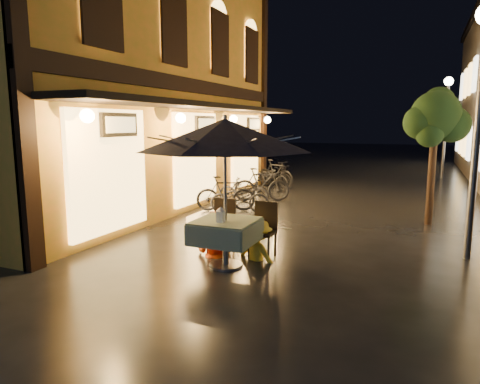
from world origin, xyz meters
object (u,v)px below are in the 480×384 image
at_px(table_lantern, 221,214).
at_px(bicycle_0, 239,198).
at_px(patio_umbrella, 225,135).
at_px(person_yellow, 258,220).
at_px(person_orange, 215,212).
at_px(cafe_table, 226,231).

height_order(table_lantern, bicycle_0, table_lantern).
xyz_separation_m(patio_umbrella, person_yellow, (0.35, 0.58, -1.47)).
height_order(person_orange, person_yellow, person_orange).
bearing_deg(bicycle_0, table_lantern, 178.72).
distance_m(cafe_table, person_orange, 0.72).
distance_m(cafe_table, bicycle_0, 4.27).
height_order(person_orange, bicycle_0, person_orange).
bearing_deg(cafe_table, table_lantern, -90.00).
relative_size(patio_umbrella, table_lantern, 11.17).
distance_m(table_lantern, person_yellow, 0.87).
relative_size(cafe_table, table_lantern, 3.96).
bearing_deg(patio_umbrella, cafe_table, -90.00).
relative_size(patio_umbrella, person_yellow, 2.06).
distance_m(cafe_table, patio_umbrella, 1.56).
bearing_deg(patio_umbrella, person_orange, 130.94).
height_order(patio_umbrella, person_yellow, patio_umbrella).
height_order(cafe_table, table_lantern, table_lantern).
bearing_deg(cafe_table, person_yellow, 59.32).
bearing_deg(person_yellow, table_lantern, 81.90).
relative_size(table_lantern, person_yellow, 0.18).
height_order(cafe_table, person_orange, person_orange).
xyz_separation_m(table_lantern, bicycle_0, (-1.47, 4.18, -0.52)).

